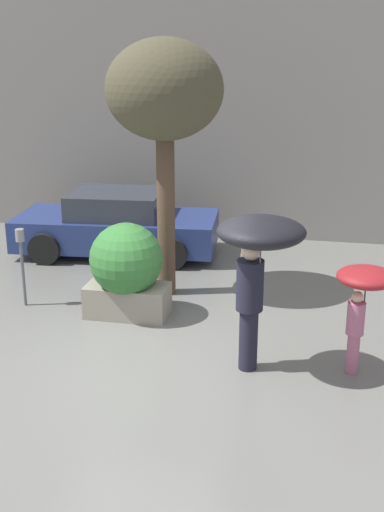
{
  "coord_description": "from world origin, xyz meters",
  "views": [
    {
      "loc": [
        2.19,
        -7.34,
        4.04
      ],
      "look_at": [
        0.35,
        1.6,
        1.05
      ],
      "focal_mm": 45.0,
      "sensor_mm": 36.0,
      "label": 1
    }
  ],
  "objects": [
    {
      "name": "ground_plane",
      "position": [
        0.0,
        0.0,
        0.0
      ],
      "size": [
        40.0,
        40.0,
        0.0
      ],
      "primitive_type": "plane",
      "color": "slate"
    },
    {
      "name": "person_adult",
      "position": [
        1.48,
        0.16,
        1.66
      ],
      "size": [
        1.09,
        1.09,
        2.08
      ],
      "rotation": [
        0.0,
        0.0,
        -0.64
      ],
      "color": "#1E1E2D",
      "rests_on": "ground"
    },
    {
      "name": "street_tree",
      "position": [
        -0.31,
        2.68,
        3.31
      ],
      "size": [
        1.87,
        1.87,
        4.19
      ],
      "color": "brown",
      "rests_on": "ground"
    },
    {
      "name": "parked_car_near",
      "position": [
        -1.83,
        4.65,
        0.59
      ],
      "size": [
        4.14,
        2.2,
        1.28
      ],
      "rotation": [
        0.0,
        0.0,
        1.65
      ],
      "color": "navy",
      "rests_on": "ground"
    },
    {
      "name": "parking_meter",
      "position": [
        -2.45,
        1.66,
        0.93
      ],
      "size": [
        0.14,
        0.14,
        1.29
      ],
      "color": "#595B60",
      "rests_on": "ground"
    },
    {
      "name": "person_child",
      "position": [
        2.79,
        0.43,
        1.15
      ],
      "size": [
        0.75,
        0.75,
        1.43
      ],
      "rotation": [
        0.0,
        0.0,
        0.49
      ],
      "color": "#B76684",
      "rests_on": "ground"
    },
    {
      "name": "planter_box",
      "position": [
        -0.68,
        1.59,
        0.78
      ],
      "size": [
        1.28,
        1.13,
        1.5
      ],
      "color": "gray",
      "rests_on": "ground"
    },
    {
      "name": "building_facade",
      "position": [
        0.0,
        6.5,
        3.0
      ],
      "size": [
        18.0,
        0.3,
        6.0
      ],
      "color": "gray",
      "rests_on": "ground"
    }
  ]
}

